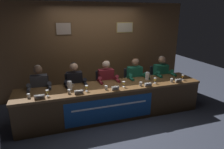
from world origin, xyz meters
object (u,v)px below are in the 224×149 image
at_px(nameplate_center, 115,88).
at_px(water_cup_left, 69,92).
at_px(nameplate_far_left, 39,97).
at_px(water_cup_center, 106,88).
at_px(nameplate_left, 79,92).
at_px(chair_center, 105,89).
at_px(chair_far_left, 41,96).
at_px(juice_glass_far_right, 183,76).
at_px(panelist_far_right, 162,75).
at_px(water_cup_far_left, 29,96).
at_px(panelist_far_left, 40,88).
at_px(chair_far_right, 158,83).
at_px(juice_glass_far_left, 47,92).
at_px(nameplate_right, 148,85).
at_px(juice_glass_center, 124,83).
at_px(water_cup_far_right, 172,80).
at_px(chair_right, 132,86).
at_px(chair_left, 75,93).
at_px(panelist_left, 75,85).
at_px(water_pitcher_right_side, 147,76).
at_px(conference_table, 114,96).
at_px(panelist_center, 107,81).
at_px(juice_glass_left, 86,87).
at_px(water_cup_right, 141,84).
at_px(juice_glass_right, 155,80).
at_px(nameplate_far_right, 179,81).
at_px(water_pitcher_left_side, 70,85).

bearing_deg(nameplate_center, water_cup_left, 173.19).
distance_m(nameplate_far_left, water_cup_center, 1.33).
bearing_deg(nameplate_left, chair_center, 47.93).
xyz_separation_m(chair_far_left, nameplate_center, (1.52, -0.90, 0.35)).
bearing_deg(juice_glass_far_right, panelist_far_right, 109.37).
bearing_deg(water_cup_far_left, panelist_far_left, 72.11).
distance_m(nameplate_far_left, chair_far_right, 3.23).
bearing_deg(juice_glass_far_left, panelist_far_right, 11.24).
height_order(chair_center, chair_far_right, same).
bearing_deg(nameplate_right, chair_center, 128.98).
distance_m(juice_glass_far_left, chair_far_right, 3.07).
xyz_separation_m(juice_glass_center, chair_far_right, (1.34, 0.78, -0.39)).
bearing_deg(water_cup_far_right, chair_right, 127.39).
xyz_separation_m(chair_right, chair_far_right, (0.78, 0.00, 0.00)).
xyz_separation_m(chair_center, juice_glass_far_right, (1.75, -0.77, 0.39)).
relative_size(chair_left, panelist_left, 0.73).
distance_m(panelist_left, water_pitcher_right_side, 1.75).
relative_size(panelist_far_right, juice_glass_far_right, 9.87).
bearing_deg(juice_glass_far_left, chair_center, 29.39).
relative_size(nameplate_center, panelist_far_right, 0.13).
height_order(nameplate_left, water_cup_center, water_cup_center).
bearing_deg(water_cup_center, panelist_far_right, 19.24).
relative_size(juice_glass_center, chair_right, 0.14).
relative_size(water_cup_far_left, water_cup_far_right, 1.00).
bearing_deg(panelist_far_right, water_pitcher_right_side, -154.11).
bearing_deg(conference_table, juice_glass_center, -18.63).
bearing_deg(panelist_far_right, chair_right, 165.59).
xyz_separation_m(water_cup_far_left, panelist_center, (1.73, 0.57, -0.07)).
distance_m(nameplate_far_left, water_cup_far_left, 0.23).
xyz_separation_m(panelist_center, juice_glass_far_right, (1.75, -0.57, 0.12)).
distance_m(juice_glass_far_left, juice_glass_left, 0.77).
bearing_deg(juice_glass_center, water_cup_far_right, -2.05).
bearing_deg(panelist_far_left, chair_far_right, 3.67).
distance_m(panelist_left, panelist_center, 0.78).
xyz_separation_m(panelist_far_left, water_cup_far_left, (-0.18, -0.57, 0.07)).
bearing_deg(juice_glass_far_right, water_cup_right, -177.35).
distance_m(juice_glass_right, water_cup_far_right, 0.42).
bearing_deg(chair_far_left, juice_glass_far_right, -13.15).
relative_size(conference_table, panelist_far_right, 3.41).
relative_size(water_cup_far_left, juice_glass_center, 0.69).
height_order(water_cup_far_left, juice_glass_left, juice_glass_left).
bearing_deg(nameplate_far_right, water_cup_left, 177.65).
distance_m(juice_glass_far_left, water_pitcher_left_side, 0.50).
xyz_separation_m(chair_far_left, nameplate_far_left, (0.01, -0.88, 0.35)).
bearing_deg(panelist_left, water_cup_center, -47.11).
relative_size(nameplate_far_left, water_cup_center, 2.23).
bearing_deg(water_cup_center, water_cup_right, -0.92).
xyz_separation_m(panelist_center, juice_glass_right, (0.99, -0.57, 0.12)).
bearing_deg(water_cup_center, juice_glass_far_left, 178.64).
bearing_deg(nameplate_far_left, water_cup_left, 9.64).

